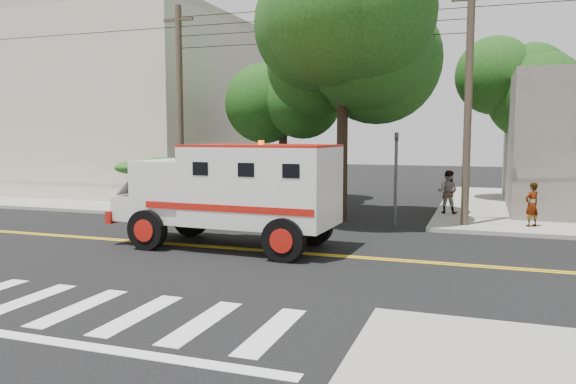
% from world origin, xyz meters
% --- Properties ---
extents(ground, '(100.00, 100.00, 0.00)m').
position_xyz_m(ground, '(0.00, 0.00, 0.00)').
color(ground, black).
rests_on(ground, ground).
extents(sidewalk_nw, '(17.00, 17.00, 0.15)m').
position_xyz_m(sidewalk_nw, '(-13.50, 13.50, 0.07)').
color(sidewalk_nw, gray).
rests_on(sidewalk_nw, ground).
extents(building_left, '(16.00, 14.00, 10.00)m').
position_xyz_m(building_left, '(-15.50, 15.00, 5.15)').
color(building_left, beige).
rests_on(building_left, sidewalk_nw).
extents(utility_pole_left, '(0.28, 0.28, 9.00)m').
position_xyz_m(utility_pole_left, '(-5.60, 6.00, 4.50)').
color(utility_pole_left, '#382D23').
rests_on(utility_pole_left, ground).
extents(utility_pole_right, '(0.28, 0.28, 9.00)m').
position_xyz_m(utility_pole_right, '(6.30, 6.20, 4.50)').
color(utility_pole_right, '#382D23').
rests_on(utility_pole_right, ground).
extents(tree_main, '(6.08, 5.70, 9.85)m').
position_xyz_m(tree_main, '(1.94, 6.21, 7.20)').
color(tree_main, black).
rests_on(tree_main, ground).
extents(tree_left, '(4.48, 4.20, 7.70)m').
position_xyz_m(tree_left, '(-2.68, 11.79, 5.73)').
color(tree_left, black).
rests_on(tree_left, ground).
extents(tree_right, '(4.80, 4.50, 8.20)m').
position_xyz_m(tree_right, '(8.84, 15.77, 6.09)').
color(tree_right, black).
rests_on(tree_right, ground).
extents(traffic_signal, '(0.15, 0.18, 3.60)m').
position_xyz_m(traffic_signal, '(3.80, 5.60, 2.23)').
color(traffic_signal, '#3F3F42').
rests_on(traffic_signal, ground).
extents(accessibility_sign, '(0.45, 0.10, 2.02)m').
position_xyz_m(accessibility_sign, '(-6.20, 6.17, 1.37)').
color(accessibility_sign, '#3F3F42').
rests_on(accessibility_sign, ground).
extents(palm_planter, '(3.52, 2.63, 2.36)m').
position_xyz_m(palm_planter, '(-7.44, 6.62, 1.65)').
color(palm_planter, '#1E3314').
rests_on(palm_planter, sidewalk_nw).
extents(armored_truck, '(7.18, 3.11, 3.22)m').
position_xyz_m(armored_truck, '(-0.36, 0.14, 1.83)').
color(armored_truck, silver).
rests_on(armored_truck, ground).
extents(pedestrian_a, '(0.70, 0.68, 1.62)m').
position_xyz_m(pedestrian_a, '(8.64, 6.61, 0.96)').
color(pedestrian_a, gray).
rests_on(pedestrian_a, sidewalk_ne).
extents(pedestrian_b, '(1.02, 0.87, 1.85)m').
position_xyz_m(pedestrian_b, '(5.50, 9.18, 1.07)').
color(pedestrian_b, gray).
rests_on(pedestrian_b, sidewalk_ne).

